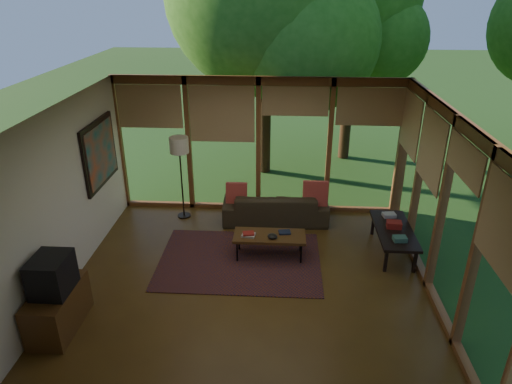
# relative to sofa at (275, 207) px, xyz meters

# --- Properties ---
(floor) EXTENTS (5.50, 5.50, 0.00)m
(floor) POSITION_rel_sofa_xyz_m (-0.36, -2.00, -0.29)
(floor) COLOR brown
(floor) RESTS_ON ground
(ceiling) EXTENTS (5.50, 5.50, 0.00)m
(ceiling) POSITION_rel_sofa_xyz_m (-0.36, -2.00, 2.41)
(ceiling) COLOR silver
(ceiling) RESTS_ON ground
(wall_left) EXTENTS (0.04, 5.00, 2.70)m
(wall_left) POSITION_rel_sofa_xyz_m (-3.11, -2.00, 1.06)
(wall_left) COLOR silver
(wall_left) RESTS_ON ground
(wall_front) EXTENTS (5.50, 0.04, 2.70)m
(wall_front) POSITION_rel_sofa_xyz_m (-0.36, -4.50, 1.06)
(wall_front) COLOR silver
(wall_front) RESTS_ON ground
(window_wall_back) EXTENTS (5.50, 0.12, 2.70)m
(window_wall_back) POSITION_rel_sofa_xyz_m (-0.36, 0.50, 1.06)
(window_wall_back) COLOR brown
(window_wall_back) RESTS_ON ground
(window_wall_right) EXTENTS (0.12, 5.00, 2.70)m
(window_wall_right) POSITION_rel_sofa_xyz_m (2.39, -2.00, 1.06)
(window_wall_right) COLOR brown
(window_wall_right) RESTS_ON ground
(tree_ne) EXTENTS (3.05, 3.05, 5.42)m
(tree_ne) POSITION_rel_sofa_xyz_m (1.74, 3.78, 3.59)
(tree_ne) COLOR #3D2716
(tree_ne) RESTS_ON ground
(rug) EXTENTS (2.69, 1.90, 0.01)m
(rug) POSITION_rel_sofa_xyz_m (-0.56, -1.48, -0.29)
(rug) COLOR maroon
(rug) RESTS_ON floor
(sofa) EXTENTS (2.05, 0.87, 0.59)m
(sofa) POSITION_rel_sofa_xyz_m (0.00, 0.00, 0.00)
(sofa) COLOR #362B1B
(sofa) RESTS_ON floor
(pillow_left) EXTENTS (0.40, 0.21, 0.42)m
(pillow_left) POSITION_rel_sofa_xyz_m (-0.75, -0.05, 0.29)
(pillow_left) COLOR maroon
(pillow_left) RESTS_ON sofa
(pillow_right) EXTENTS (0.47, 0.25, 0.49)m
(pillow_right) POSITION_rel_sofa_xyz_m (0.75, -0.05, 0.32)
(pillow_right) COLOR maroon
(pillow_right) RESTS_ON sofa
(ct_book_lower) EXTENTS (0.24, 0.19, 0.03)m
(ct_book_lower) POSITION_rel_sofa_xyz_m (-0.42, -1.37, 0.15)
(ct_book_lower) COLOR #A9A099
(ct_book_lower) RESTS_ON coffee_table
(ct_book_upper) EXTENTS (0.20, 0.17, 0.03)m
(ct_book_upper) POSITION_rel_sofa_xyz_m (-0.42, -1.37, 0.18)
(ct_book_upper) COLOR maroon
(ct_book_upper) RESTS_ON coffee_table
(ct_book_side) EXTENTS (0.21, 0.17, 0.03)m
(ct_book_side) POSITION_rel_sofa_xyz_m (0.18, -1.24, 0.14)
(ct_book_side) COLOR black
(ct_book_side) RESTS_ON coffee_table
(ct_bowl) EXTENTS (0.16, 0.16, 0.07)m
(ct_bowl) POSITION_rel_sofa_xyz_m (-0.02, -1.42, 0.17)
(ct_bowl) COLOR black
(ct_bowl) RESTS_ON coffee_table
(media_cabinet) EXTENTS (0.50, 1.00, 0.60)m
(media_cabinet) POSITION_rel_sofa_xyz_m (-2.83, -3.24, 0.01)
(media_cabinet) COLOR #543316
(media_cabinet) RESTS_ON floor
(television) EXTENTS (0.45, 0.55, 0.50)m
(television) POSITION_rel_sofa_xyz_m (-2.81, -3.24, 0.56)
(television) COLOR black
(television) RESTS_ON media_cabinet
(console_book_a) EXTENTS (0.22, 0.17, 0.08)m
(console_book_a) POSITION_rel_sofa_xyz_m (2.04, -1.44, 0.20)
(console_book_a) COLOR #376050
(console_book_a) RESTS_ON side_console
(console_book_b) EXTENTS (0.26, 0.20, 0.11)m
(console_book_b) POSITION_rel_sofa_xyz_m (2.04, -0.99, 0.22)
(console_book_b) COLOR maroon
(console_book_b) RESTS_ON side_console
(console_book_c) EXTENTS (0.25, 0.20, 0.06)m
(console_book_c) POSITION_rel_sofa_xyz_m (2.04, -0.59, 0.19)
(console_book_c) COLOR #A9A099
(console_book_c) RESTS_ON side_console
(floor_lamp) EXTENTS (0.36, 0.36, 1.65)m
(floor_lamp) POSITION_rel_sofa_xyz_m (-1.82, 0.06, 1.11)
(floor_lamp) COLOR black
(floor_lamp) RESTS_ON floor
(coffee_table) EXTENTS (1.20, 0.50, 0.43)m
(coffee_table) POSITION_rel_sofa_xyz_m (-0.07, -1.32, 0.10)
(coffee_table) COLOR #543316
(coffee_table) RESTS_ON floor
(side_console) EXTENTS (0.60, 1.40, 0.46)m
(side_console) POSITION_rel_sofa_xyz_m (2.04, -1.04, 0.12)
(side_console) COLOR black
(side_console) RESTS_ON floor
(wall_painting) EXTENTS (0.06, 1.35, 1.15)m
(wall_painting) POSITION_rel_sofa_xyz_m (-3.07, -0.60, 1.26)
(wall_painting) COLOR black
(wall_painting) RESTS_ON wall_left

